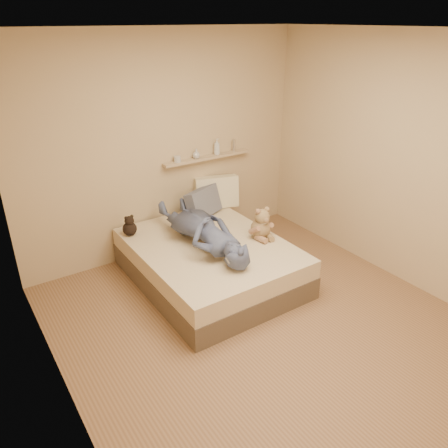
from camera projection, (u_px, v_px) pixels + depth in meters
room at (267, 198)px, 3.67m from camera, size 3.80×3.80×3.80m
bed at (210, 262)px, 4.83m from camera, size 1.50×1.90×0.45m
game_console at (234, 258)px, 4.17m from camera, size 0.17×0.08×0.06m
teddy_bear at (262, 226)px, 4.80m from camera, size 0.30×0.29×0.37m
dark_plush at (130, 227)px, 4.88m from camera, size 0.16×0.16×0.25m
pillow_cream at (216, 192)px, 5.59m from camera, size 0.59×0.37×0.42m
pillow_grey at (203, 202)px, 5.35m from camera, size 0.55×0.40×0.37m
person at (203, 230)px, 4.65m from camera, size 0.55×1.48×0.35m
wall_shelf at (207, 158)px, 5.41m from camera, size 1.20×0.12×0.03m
shelf_bottles at (205, 151)px, 5.36m from camera, size 0.88×0.13×0.20m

